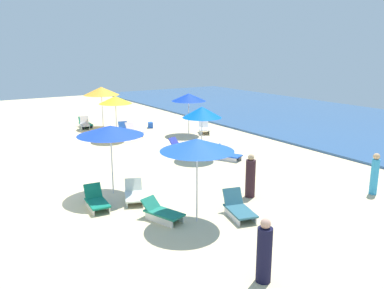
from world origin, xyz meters
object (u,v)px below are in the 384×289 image
Objects in this scene: umbrella_5 at (101,91)px; beachgoer_2 at (375,174)px; lounge_chair_1_0 at (227,154)px; lounge_chair_2_0 at (134,131)px; cooler_box_0 at (150,125)px; umbrella_4 at (110,130)px; lounge_chair_4_0 at (97,201)px; beachgoer_0 at (250,177)px; beachgoer_1 at (264,253)px; lounge_chair_3_1 at (162,212)px; lounge_chair_4_1 at (134,194)px; lounge_chair_0_0 at (204,129)px; umbrella_3 at (197,145)px; lounge_chair_1_1 at (182,147)px; lounge_chair_2_1 at (125,131)px; umbrella_0 at (189,97)px; lounge_chair_5_0 at (85,124)px; umbrella_2 at (115,100)px; lounge_chair_5_1 at (85,124)px; lounge_chair_3_0 at (239,209)px; umbrella_1 at (202,112)px.

umbrella_5 is 18.15m from beachgoer_2.
lounge_chair_2_0 reaches higher than lounge_chair_1_0.
lounge_chair_2_0 is 2.56× the size of cooler_box_0.
umbrella_4 reaches higher than lounge_chair_4_0.
beachgoer_1 is (4.35, -3.35, -0.01)m from beachgoer_0.
lounge_chair_4_1 is at bearing 72.40° from lounge_chair_3_1.
beachgoer_2 is (2.28, 4.06, 0.01)m from beachgoer_0.
lounge_chair_0_0 is 13.50m from umbrella_3.
lounge_chair_2_1 reaches higher than lounge_chair_1_1.
umbrella_4 reaches higher than umbrella_0.
lounge_chair_0_0 is 0.89× the size of beachgoer_1.
beachgoer_1 is at bearing -94.40° from lounge_chair_5_0.
umbrella_5 is (-3.94, 0.62, 0.13)m from umbrella_2.
umbrella_0 is at bearing 106.32° from beachgoer_2.
beachgoer_1 reaches higher than lounge_chair_5_1.
umbrella_2 is (-1.12, -4.33, 0.02)m from umbrella_0.
umbrella_2 is 1.69× the size of lounge_chair_3_1.
beachgoer_2 reaches higher than lounge_chair_5_1.
lounge_chair_2_1 is at bearing -39.87° from cooler_box_0.
lounge_chair_1_0 is 11.87m from lounge_chair_5_1.
lounge_chair_5_0 is (-14.22, 2.95, 0.00)m from lounge_chair_4_1.
lounge_chair_3_0 is at bearing 72.71° from umbrella_3.
cooler_box_0 is (1.82, 2.67, -2.30)m from umbrella_5.
umbrella_0 is at bearing 154.32° from umbrella_1.
lounge_chair_4_1 is 0.94× the size of lounge_chair_5_1.
umbrella_3 reaches higher than beachgoer_1.
umbrella_0 is 1.00× the size of umbrella_1.
lounge_chair_3_0 is at bearing -31.72° from lounge_chair_4_1.
lounge_chair_2_1 reaches higher than cooler_box_0.
lounge_chair_3_0 reaches higher than lounge_chair_0_0.
beachgoer_1 is (16.18, -4.17, 0.44)m from lounge_chair_2_0.
lounge_chair_3_0 reaches higher than lounge_chair_3_1.
lounge_chair_3_0 is 2.48m from lounge_chair_3_1.
lounge_chair_0_0 is 1.09× the size of lounge_chair_4_0.
lounge_chair_0_0 is 12.95m from lounge_chair_3_0.
umbrella_2 reaches higher than lounge_chair_5_0.
lounge_chair_3_0 is at bearing -86.19° from lounge_chair_2_1.
lounge_chair_2_1 is 15.04m from beachgoer_2.
umbrella_2 reaches higher than lounge_chair_2_0.
lounge_chair_5_0 is (-3.85, -1.22, -0.05)m from lounge_chair_2_1.
umbrella_5 is at bearing 117.91° from beachgoer_2.
cooler_box_0 is (-3.23, -1.03, -2.15)m from umbrella_0.
lounge_chair_5_1 is 0.96× the size of beachgoer_2.
umbrella_3 is (11.04, -6.69, 0.15)m from umbrella_0.
beachgoer_1 reaches higher than lounge_chair_2_1.
lounge_chair_1_1 is 1.06× the size of lounge_chair_3_1.
umbrella_3 reaches higher than umbrella_4.
beachgoer_0 reaches higher than lounge_chair_5_0.
lounge_chair_2_0 reaches higher than lounge_chair_1_1.
umbrella_2 is at bearing -164.96° from lounge_chair_0_0.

